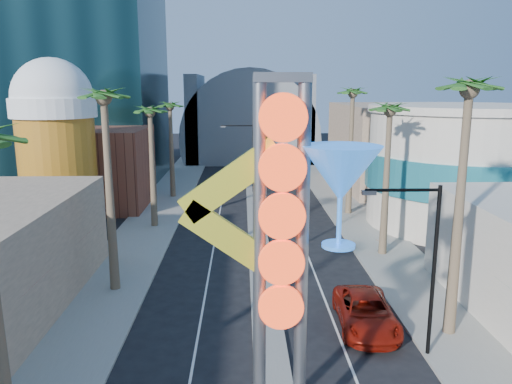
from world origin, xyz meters
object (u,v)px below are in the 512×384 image
object	(u,v)px
pedestrian_b	(381,241)
pedestrian_a	(504,317)
red_pickup	(366,312)
neon_sign	(306,237)

from	to	relation	value
pedestrian_b	pedestrian_a	bearing A→B (deg)	107.57
red_pickup	pedestrian_b	distance (m)	12.23
pedestrian_a	pedestrian_b	distance (m)	13.09
neon_sign	pedestrian_a	world-z (taller)	neon_sign
neon_sign	pedestrian_b	size ratio (longest dim) A/B	7.85
red_pickup	pedestrian_a	xyz separation A→B (m)	(6.47, -1.29, 0.27)
pedestrian_a	red_pickup	bearing A→B (deg)	4.52
pedestrian_a	pedestrian_b	bearing A→B (deg)	-63.22
neon_sign	pedestrian_a	xyz separation A→B (m)	(10.67, 6.60, -6.20)
pedestrian_a	pedestrian_b	size ratio (longest dim) A/B	1.19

